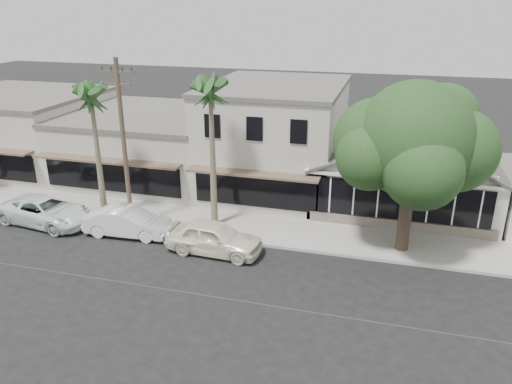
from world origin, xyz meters
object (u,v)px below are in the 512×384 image
(utility_pole, at_px, (124,142))
(car_2, at_px, (47,211))
(shade_tree, at_px, (412,142))
(car_0, at_px, (214,237))
(car_1, at_px, (128,222))

(utility_pole, relative_size, car_2, 1.66)
(utility_pole, height_order, car_2, utility_pole)
(shade_tree, bearing_deg, utility_pole, -174.65)
(car_2, bearing_deg, car_0, -86.62)
(utility_pole, relative_size, car_0, 1.90)
(car_1, xyz_separation_m, shade_tree, (13.76, 2.18, 4.75))
(car_0, distance_m, car_2, 10.03)
(car_2, bearing_deg, shade_tree, -76.10)
(car_2, bearing_deg, utility_pole, -73.27)
(utility_pole, bearing_deg, car_0, -15.81)
(car_1, relative_size, car_2, 0.84)
(car_0, xyz_separation_m, car_2, (-10.00, 0.74, -0.06))
(car_0, distance_m, shade_tree, 10.32)
(car_2, distance_m, shade_tree, 19.46)
(car_0, relative_size, car_1, 1.05)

